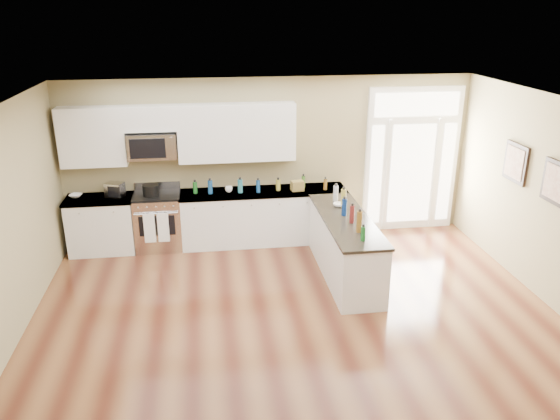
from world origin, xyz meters
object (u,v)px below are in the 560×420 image
at_px(kitchen_range, 159,221).
at_px(toaster_oven, 115,190).
at_px(peninsula_cabinet, 345,249).
at_px(stockpot, 151,190).

relative_size(kitchen_range, toaster_oven, 3.94).
height_order(peninsula_cabinet, kitchen_range, kitchen_range).
distance_m(kitchen_range, toaster_oven, 0.88).
distance_m(peninsula_cabinet, stockpot, 3.33).
bearing_deg(kitchen_range, toaster_oven, 176.92).
height_order(kitchen_range, stockpot, stockpot).
xyz_separation_m(stockpot, toaster_oven, (-0.58, 0.07, 0.01)).
distance_m(stockpot, toaster_oven, 0.58).
height_order(kitchen_range, toaster_oven, toaster_oven).
bearing_deg(toaster_oven, stockpot, 15.81).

